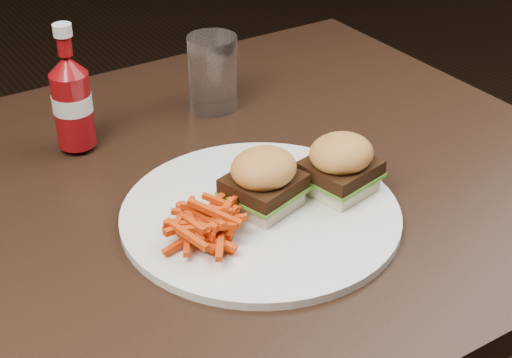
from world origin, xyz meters
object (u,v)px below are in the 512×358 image
plate (260,214)px  tumbler (213,74)px  dining_table (144,219)px  ketchup_bottle (73,110)px

plate → tumbler: 0.31m
dining_table → tumbler: (0.21, 0.19, 0.08)m
plate → tumbler: (0.10, 0.29, 0.05)m
plate → tumbler: bearing=70.4°
plate → tumbler: size_ratio=2.89×
plate → ketchup_bottle: size_ratio=3.20×
ketchup_bottle → dining_table: bearing=-86.0°
dining_table → ketchup_bottle: size_ratio=11.39×
dining_table → ketchup_bottle: (-0.01, 0.18, 0.08)m
dining_table → ketchup_bottle: bearing=94.0°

